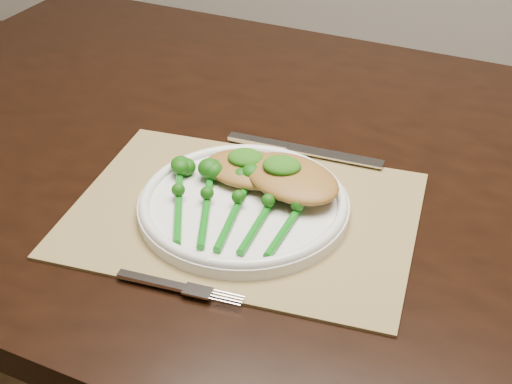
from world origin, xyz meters
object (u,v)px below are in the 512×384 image
(placemat, at_px, (244,214))
(chicken_fillet_left, at_px, (250,169))
(dining_table, at_px, (324,358))
(dinner_plate, at_px, (244,203))
(broccolini_bundle, at_px, (234,213))

(placemat, height_order, chicken_fillet_left, chicken_fillet_left)
(placemat, bearing_deg, dining_table, 55.03)
(dinner_plate, bearing_deg, broccolini_bundle, -91.40)
(placemat, distance_m, chicken_fillet_left, 0.06)
(dinner_plate, relative_size, broccolini_bundle, 1.35)
(dinner_plate, height_order, broccolini_bundle, broccolini_bundle)
(placemat, bearing_deg, broccolini_bundle, -93.75)
(dinner_plate, relative_size, chicken_fillet_left, 2.13)
(placemat, distance_m, broccolini_bundle, 0.04)
(chicken_fillet_left, relative_size, broccolini_bundle, 0.63)
(dining_table, height_order, dinner_plate, dinner_plate)
(dining_table, bearing_deg, chicken_fillet_left, -134.52)
(dining_table, distance_m, chicken_fillet_left, 0.42)
(chicken_fillet_left, xyz_separation_m, broccolini_bundle, (0.01, -0.09, -0.01))
(dinner_plate, distance_m, broccolini_bundle, 0.04)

